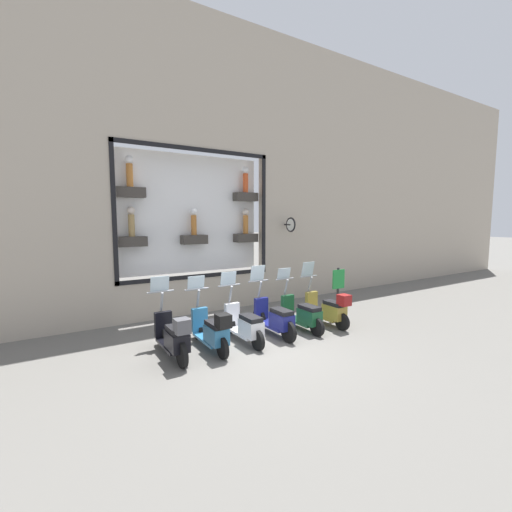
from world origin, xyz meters
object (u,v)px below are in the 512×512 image
at_px(scooter_navy_2, 275,319).
at_px(scooter_white_3, 245,325).
at_px(scooter_teal_4, 212,331).
at_px(scooter_olive_0, 329,309).
at_px(shop_sign_post, 338,292).
at_px(scooter_green_1, 302,314).
at_px(scooter_black_5, 173,337).

xyz_separation_m(scooter_navy_2, scooter_white_3, (-0.01, 0.86, -0.02)).
bearing_deg(scooter_teal_4, scooter_olive_0, -89.94).
bearing_deg(shop_sign_post, scooter_olive_0, 116.17).
relative_size(scooter_olive_0, shop_sign_post, 1.20).
relative_size(scooter_green_1, scooter_teal_4, 1.00).
xyz_separation_m(scooter_white_3, scooter_black_5, (-0.05, 1.73, 0.06)).
bearing_deg(scooter_white_3, scooter_olive_0, -91.39).
height_order(scooter_green_1, scooter_teal_4, scooter_teal_4).
height_order(scooter_white_3, scooter_teal_4, scooter_white_3).
height_order(scooter_green_1, shop_sign_post, scooter_green_1).
distance_m(scooter_green_1, scooter_black_5, 3.45).
height_order(scooter_olive_0, scooter_black_5, scooter_olive_0).
bearing_deg(scooter_olive_0, scooter_green_1, 85.88).
bearing_deg(scooter_olive_0, shop_sign_post, -63.83).
bearing_deg(scooter_navy_2, scooter_white_3, 90.49).
bearing_deg(scooter_white_3, scooter_teal_4, 94.39).
relative_size(scooter_olive_0, scooter_teal_4, 1.00).
distance_m(scooter_white_3, scooter_black_5, 1.73).
bearing_deg(scooter_olive_0, scooter_black_5, 89.88).
relative_size(scooter_teal_4, shop_sign_post, 1.20).
bearing_deg(scooter_white_3, scooter_black_5, 91.79).
bearing_deg(scooter_black_5, scooter_green_1, -89.12).
xyz_separation_m(scooter_olive_0, scooter_black_5, (0.01, 4.32, 0.02)).
bearing_deg(scooter_teal_4, shop_sign_post, -85.40).
xyz_separation_m(scooter_olive_0, shop_sign_post, (0.33, -0.67, 0.33)).
xyz_separation_m(scooter_navy_2, scooter_black_5, (-0.06, 2.59, 0.04)).
distance_m(scooter_white_3, scooter_teal_4, 0.87).
bearing_deg(scooter_green_1, scooter_teal_4, 91.45).
distance_m(scooter_navy_2, scooter_teal_4, 1.73).
height_order(scooter_olive_0, scooter_teal_4, scooter_olive_0).
distance_m(scooter_olive_0, shop_sign_post, 0.81).
distance_m(scooter_black_5, shop_sign_post, 5.00).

